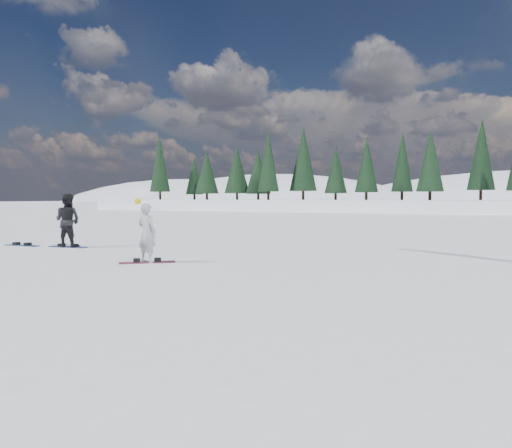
# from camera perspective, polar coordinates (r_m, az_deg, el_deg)

# --- Properties ---
(ground) EXTENTS (420.00, 420.00, 0.00)m
(ground) POSITION_cam_1_polar(r_m,az_deg,el_deg) (15.36, -21.67, -3.84)
(ground) COLOR white
(ground) RESTS_ON ground
(alpine_backdrop) EXTENTS (412.50, 227.00, 53.20)m
(alpine_backdrop) POSITION_cam_1_polar(r_m,az_deg,el_deg) (201.30, 19.75, -1.66)
(alpine_backdrop) COLOR white
(alpine_backdrop) RESTS_ON ground
(snowboarder_woman) EXTENTS (0.62, 0.43, 1.77)m
(snowboarder_woman) POSITION_cam_1_polar(r_m,az_deg,el_deg) (13.87, -12.38, -0.98)
(snowboarder_woman) COLOR #A8A7AC
(snowboarder_woman) RESTS_ON ground
(snowboarder_man) EXTENTS (1.07, 0.91, 1.93)m
(snowboarder_man) POSITION_cam_1_polar(r_m,az_deg,el_deg) (19.08, -20.74, 0.37)
(snowboarder_man) COLOR black
(snowboarder_man) RESTS_ON ground
(snowboard_woman) EXTENTS (1.32, 1.19, 0.03)m
(snowboard_woman) POSITION_cam_1_polar(r_m,az_deg,el_deg) (13.95, -12.33, -4.31)
(snowboard_woman) COLOR #9B2143
(snowboard_woman) RESTS_ON ground
(snowboard_man) EXTENTS (1.52, 0.49, 0.03)m
(snowboard_man) POSITION_cam_1_polar(r_m,az_deg,el_deg) (19.14, -20.69, -2.46)
(snowboard_man) COLOR #1C3A9A
(snowboard_man) RESTS_ON ground
(snowboard_loose_c) EXTENTS (1.52, 0.39, 0.03)m
(snowboard_loose_c) POSITION_cam_1_polar(r_m,az_deg,el_deg) (20.38, -25.17, -2.23)
(snowboard_loose_c) COLOR navy
(snowboard_loose_c) RESTS_ON ground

